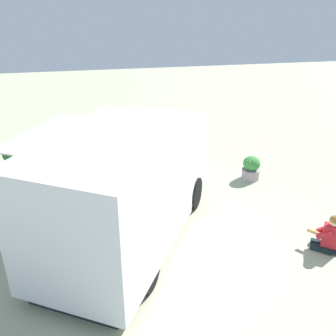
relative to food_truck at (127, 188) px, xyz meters
name	(u,v)px	position (x,y,z in m)	size (l,w,h in m)	color
ground_plane	(158,237)	(0.12, 0.62, -1.26)	(40.00, 40.00, 0.00)	#A7AC89
food_truck	(127,188)	(0.00, 0.00, 0.00)	(5.66, 4.68, 2.62)	white
person_customer	(330,236)	(1.26, 4.10, -0.92)	(0.67, 0.75, 0.86)	black
planter_flowering_near	(15,158)	(-3.95, -2.99, -0.77)	(0.69, 0.69, 0.93)	#575659
planter_flowering_far	(251,168)	(-2.23, 3.78, -0.92)	(0.53, 0.53, 0.71)	gray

